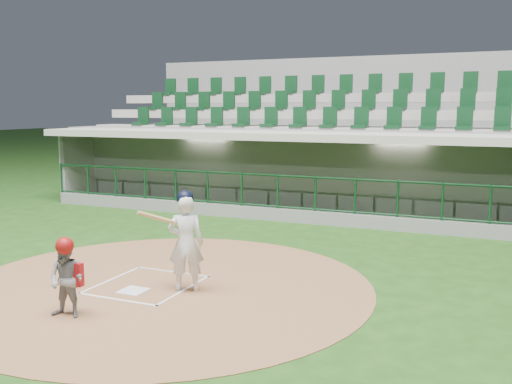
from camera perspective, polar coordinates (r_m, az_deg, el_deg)
ground at (r=10.46m, az=-9.91°, el=-8.73°), size 120.00×120.00×0.00m
dirt_circle at (r=10.14m, az=-9.11°, el=-9.22°), size 7.20×7.20×0.01m
home_plate at (r=9.90m, az=-12.17°, el=-9.64°), size 0.43×0.43×0.02m
batter_box_chalk at (r=10.21m, az=-10.85°, el=-9.07°), size 1.55×1.80×0.01m
dugout_structure at (r=17.16m, az=4.87°, el=1.33°), size 16.40×3.70×3.00m
seating_deck at (r=20.08m, az=7.32°, el=3.66°), size 17.00×6.72×5.15m
batter at (r=9.59m, az=-7.05°, el=-4.84°), size 0.89×0.94×1.71m
catcher at (r=8.85m, az=-18.42°, el=-8.12°), size 0.59×0.49×1.20m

